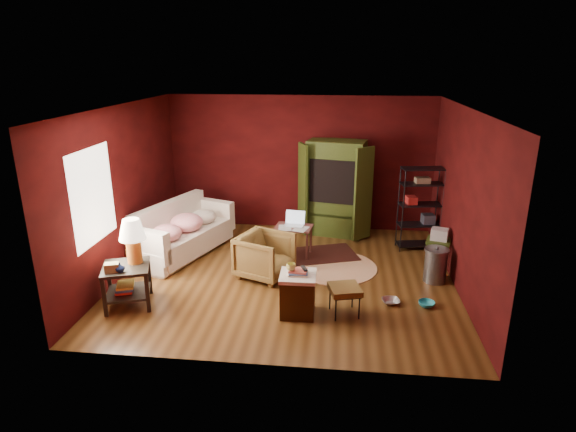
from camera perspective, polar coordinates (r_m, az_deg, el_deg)
name	(u,v)px	position (r m, az deg, el deg)	size (l,w,h in m)	color
room	(284,196)	(7.71, -0.47, 2.35)	(5.54, 5.04, 2.84)	brown
sofa	(181,234)	(9.12, -12.58, -2.14)	(2.06, 0.60, 0.81)	#F1E2D0
armchair	(265,254)	(8.04, -2.77, -4.50)	(0.80, 0.75, 0.82)	black
pet_bowl_steel	(391,296)	(7.45, 12.13, -9.21)	(0.27, 0.07, 0.27)	silver
pet_bowl_turquoise	(427,299)	(7.51, 16.15, -9.43)	(0.24, 0.08, 0.24)	#27A5B9
vase	(120,268)	(7.25, -19.31, -5.79)	(0.14, 0.14, 0.14)	#0C183E
mug	(291,266)	(6.73, 0.36, -5.96)	(0.13, 0.10, 0.13)	#DAD76A
side_table	(130,254)	(7.43, -18.27, -4.33)	(0.83, 0.83, 1.30)	black
sofa_cushions	(182,232)	(9.15, -12.47, -1.84)	(1.52, 2.29, 0.89)	#F1E2D0
hamper	(298,293)	(6.94, 1.17, -9.16)	(0.52, 0.52, 0.71)	#44280F
footstool	(345,290)	(6.95, 6.75, -8.75)	(0.52, 0.52, 0.43)	black
rug_round	(334,267)	(8.57, 5.50, -6.02)	(1.90, 1.90, 0.01)	#ECE3C4
rug_oriental	(321,254)	(9.04, 3.91, -4.54)	(1.50, 1.24, 0.01)	#481913
laptop_desk	(294,229)	(8.84, 0.67, -1.60)	(0.72, 0.58, 0.83)	brown
tv_armoire	(335,187)	(9.85, 5.62, 3.49)	(1.51, 1.00, 1.95)	#3A4A15
wire_shelving	(421,205)	(9.40, 15.45, 1.27)	(0.82, 0.46, 1.59)	black
small_stand	(439,240)	(8.56, 17.45, -2.70)	(0.49, 0.49, 0.77)	#3A4A15
trash_can	(435,265)	(8.27, 17.07, -5.56)	(0.47, 0.47, 0.62)	slate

